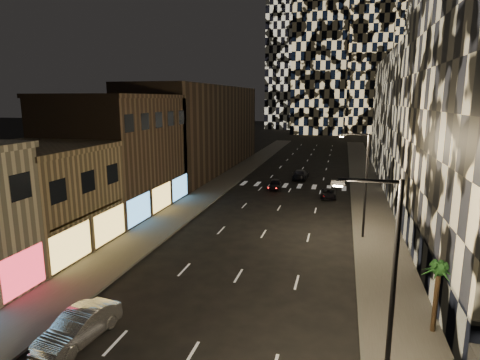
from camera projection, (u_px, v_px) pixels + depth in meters
The scene contains 16 objects.
sidewalk_left at pixel (224, 182), 58.45m from camera, with size 4.00×120.00×0.15m, color #47443F.
sidewalk_right at pixel (367, 189), 53.58m from camera, with size 4.00×120.00×0.15m, color #47443F.
curb_left at pixel (238, 182), 57.94m from camera, with size 0.20×120.00×0.15m, color #4C4C47.
curb_right at pixel (351, 188), 54.10m from camera, with size 0.20×120.00×0.15m, color #4C4C47.
retail_tan at pixel (35, 201), 31.85m from camera, with size 10.00×10.00×8.00m, color #7E6A4B.
retail_brown at pixel (118, 155), 43.31m from camera, with size 10.00×15.00×12.00m, color #483829.
retail_filler_left at pixel (201, 128), 68.27m from camera, with size 10.00×40.00×14.00m, color #483829.
midrise_base at pixel (421, 248), 28.53m from camera, with size 0.60×25.00×3.00m, color #383838.
midrise_filler_right at pixel (443, 120), 56.02m from camera, with size 16.00×40.00×18.00m, color #232326.
streetlight_near at pixel (387, 279), 14.96m from camera, with size 2.55×0.25×9.00m.
streetlight_far at pixel (363, 178), 33.95m from camera, with size 2.55×0.25×9.00m.
car_silver_parked at pixel (79, 327), 19.97m from camera, with size 1.67×4.78×1.57m, color #A8A9AE.
car_dark_midlane at pixel (275, 184), 53.65m from camera, with size 1.64×4.07×1.39m, color black.
car_dark_oncoming at pixel (300, 174), 60.57m from camera, with size 2.05×5.03×1.46m, color black.
car_dark_rightlane at pixel (328, 194), 49.04m from camera, with size 1.81×3.93×1.09m, color black.
palm_tree at pixel (438, 274), 20.14m from camera, with size 1.95×1.91×3.81m.
Camera 1 is at (6.49, -4.86, 11.95)m, focal length 30.00 mm.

